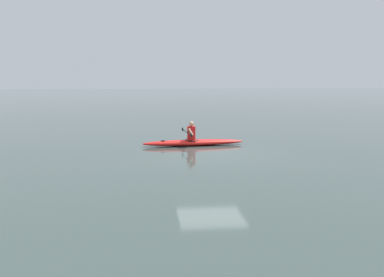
{
  "coord_description": "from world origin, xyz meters",
  "views": [
    {
      "loc": [
        2.48,
        16.35,
        2.96
      ],
      "look_at": [
        1.06,
        3.12,
        1.05
      ],
      "focal_mm": 41.49,
      "sensor_mm": 36.0,
      "label": 1
    }
  ],
  "objects": [
    {
      "name": "ground_plane",
      "position": [
        0.0,
        0.0,
        0.0
      ],
      "size": [
        160.0,
        160.0,
        0.0
      ],
      "primitive_type": "plane",
      "color": "#384742"
    },
    {
      "name": "kayak",
      "position": [
        0.45,
        -2.05,
        0.13
      ],
      "size": [
        4.37,
        1.03,
        0.25
      ],
      "color": "red",
      "rests_on": "ground"
    },
    {
      "name": "kayaker",
      "position": [
        0.56,
        -2.05,
        0.58
      ],
      "size": [
        0.5,
        2.41,
        0.78
      ],
      "color": "red",
      "rests_on": "kayak"
    }
  ]
}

